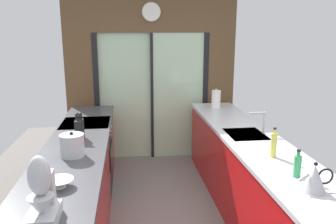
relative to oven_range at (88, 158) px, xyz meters
The scene contains 14 objects.
ground_plane 1.21m from the oven_range, 35.58° to the right, with size 5.04×7.60×0.02m, color slate.
back_wall_unit 1.81m from the oven_range, 51.68° to the left, with size 2.64×0.12×2.70m.
left_counter_run 1.12m from the oven_range, 90.08° to the right, with size 0.62×3.80×0.92m.
right_counter_run 2.05m from the oven_range, 27.56° to the right, with size 0.62×3.80×0.92m.
sink_faucet 2.18m from the oven_range, 19.62° to the right, with size 0.19×0.02×0.24m.
oven_range is the anchor object (origin of this frame).
mixing_bowl_far 1.85m from the oven_range, 89.41° to the right, with size 0.21×0.21×0.06m.
knife_block 0.88m from the oven_range, 88.41° to the right, with size 0.08×0.14×0.28m.
stand_mixer 2.33m from the oven_range, 89.53° to the right, with size 0.17×0.27×0.42m.
stock_pot 1.29m from the oven_range, 89.09° to the right, with size 0.22×0.22×0.23m.
kettle 2.79m from the oven_range, 48.84° to the right, with size 0.26×0.17×0.22m.
soap_bottle_near 2.62m from the oven_range, 45.40° to the right, with size 0.06×0.06×0.22m.
soap_bottle_far 2.35m from the oven_range, 37.84° to the right, with size 0.05×0.05×0.27m.
paper_towel_roll 1.98m from the oven_range, 17.45° to the left, with size 0.15×0.15×0.29m.
Camera 1 is at (-0.38, -2.82, 2.00)m, focal length 35.69 mm.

